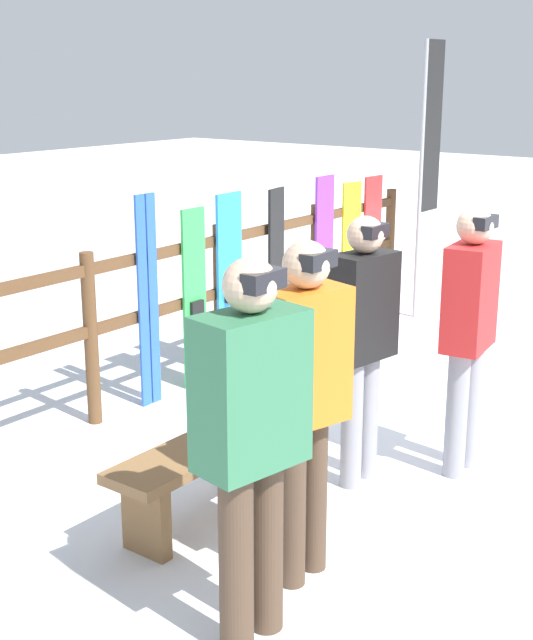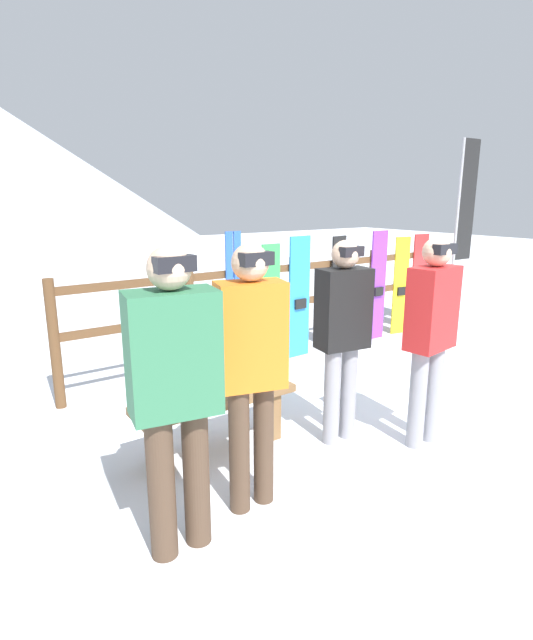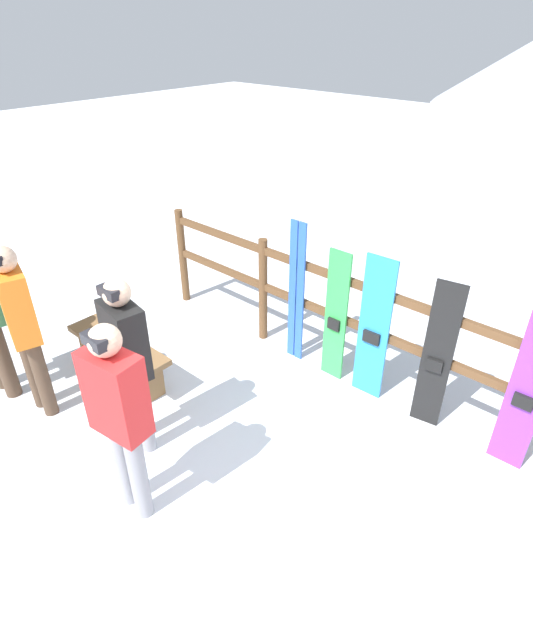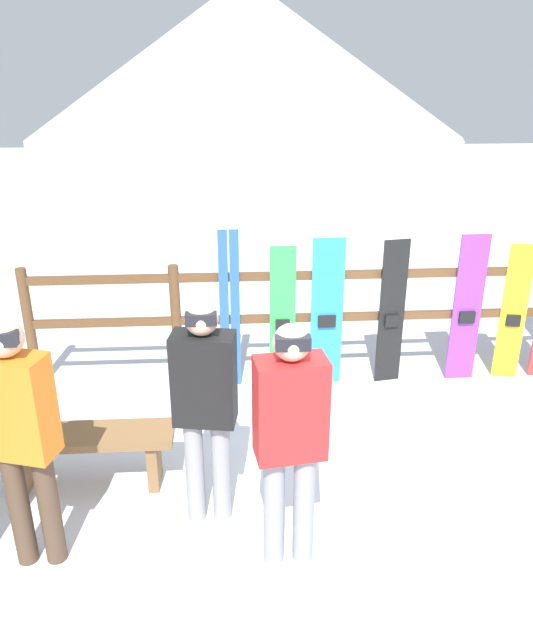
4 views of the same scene
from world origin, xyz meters
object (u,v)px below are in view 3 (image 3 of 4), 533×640
Objects in this scene: snowboard_green at (336,318)px; person_red at (119,412)px; ski_pair_blue at (296,294)px; person_black at (128,356)px; snowboard_blue at (374,330)px; snowboard_black_stripe at (437,358)px; person_orange at (21,321)px; snowboard_purple at (527,393)px; bench at (119,352)px.

person_red is at bearing -93.95° from snowboard_green.
person_black is at bearing -95.20° from ski_pair_blue.
ski_pair_blue is 1.11× the size of snowboard_green.
snowboard_black_stripe is at bearing -0.00° from snowboard_blue.
person_red is 0.98× the size of person_orange.
snowboard_black_stripe is 0.98× the size of snowboard_purple.
person_red reaches higher than snowboard_black_stripe.
snowboard_green is (1.78, 2.29, -0.29)m from person_orange.
person_red is at bearing -30.80° from bench.
person_black is (0.92, -0.43, 0.62)m from bench.
person_black is 1.12× the size of snowboard_black_stripe.
bench is 3.11m from snowboard_black_stripe.
ski_pair_blue is at bearing 98.20° from person_red.
person_orange is at bearing -102.29° from bench.
person_orange reaches higher than snowboard_blue.
snowboard_purple is (2.33, -0.00, -0.05)m from ski_pair_blue.
person_red is 2.42m from ski_pair_blue.
person_red is 1.11× the size of snowboard_purple.
person_orange is 1.14× the size of snowboard_blue.
ski_pair_blue is at bearing 61.11° from person_orange.
ski_pair_blue is at bearing 179.92° from snowboard_purple.
snowboard_black_stripe is at bearing 29.60° from bench.
snowboard_purple is (3.43, 1.52, 0.41)m from bench.
person_red is 1.13× the size of snowboard_black_stripe.
person_orange is at bearing -147.51° from snowboard_purple.
snowboard_blue is (0.60, 2.38, -0.23)m from person_red.
ski_pair_blue reaches higher than bench.
snowboard_black_stripe is at bearing 38.82° from person_orange.
person_black is 1.97m from ski_pair_blue.
person_orange is at bearing -141.18° from snowboard_black_stripe.
ski_pair_blue is 0.94m from snowboard_blue.
snowboard_blue is (1.12, 1.95, -0.22)m from person_black.
person_red reaches higher than snowboard_purple.
person_red reaches higher than snowboard_blue.
snowboard_green is at bearing 70.59° from person_black.
ski_pair_blue is at bearing 179.88° from snowboard_black_stripe.
person_red is at bearing -129.84° from snowboard_purple.
bench is 0.91× the size of snowboard_green.
bench is at bearing 155.23° from person_black.
person_red reaches higher than ski_pair_blue.
snowboard_black_stripe is at bearing 47.92° from person_black.
snowboard_green is 0.97× the size of snowboard_black_stripe.
snowboard_blue is 0.64m from snowboard_black_stripe.
snowboard_blue is 1.39m from snowboard_purple.
ski_pair_blue is at bearing 179.61° from snowboard_green.
snowboard_black_stripe reaches higher than snowboard_green.
person_red is at bearing -3.23° from person_orange.
person_red is 3.11m from snowboard_purple.
person_black is 1.15× the size of snowboard_green.
snowboard_blue is (0.43, 0.00, 0.04)m from snowboard_green.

